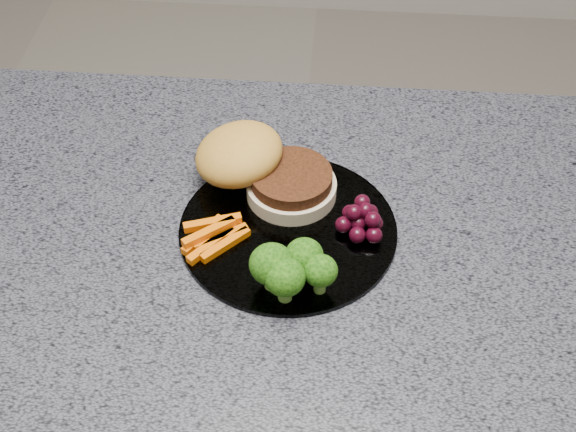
{
  "coord_description": "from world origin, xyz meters",
  "views": [
    {
      "loc": [
        0.11,
        -0.65,
        1.6
      ],
      "look_at": [
        0.05,
        0.0,
        0.93
      ],
      "focal_mm": 50.0,
      "sensor_mm": 36.0,
      "label": 1
    }
  ],
  "objects_px": {
    "island_cabinet": "(254,430)",
    "plate": "(288,229)",
    "burger": "(257,167)",
    "grape_bunch": "(362,219)"
  },
  "relations": [
    {
      "from": "island_cabinet",
      "to": "plate",
      "type": "height_order",
      "value": "plate"
    },
    {
      "from": "burger",
      "to": "grape_bunch",
      "type": "distance_m",
      "value": 0.15
    },
    {
      "from": "plate",
      "to": "island_cabinet",
      "type": "bearing_deg",
      "value": -177.02
    },
    {
      "from": "burger",
      "to": "grape_bunch",
      "type": "relative_size",
      "value": 3.17
    },
    {
      "from": "island_cabinet",
      "to": "burger",
      "type": "bearing_deg",
      "value": 82.36
    },
    {
      "from": "island_cabinet",
      "to": "burger",
      "type": "distance_m",
      "value": 0.51
    },
    {
      "from": "island_cabinet",
      "to": "grape_bunch",
      "type": "distance_m",
      "value": 0.51
    },
    {
      "from": "grape_bunch",
      "to": "plate",
      "type": "bearing_deg",
      "value": -175.84
    },
    {
      "from": "island_cabinet",
      "to": "plate",
      "type": "distance_m",
      "value": 0.48
    },
    {
      "from": "island_cabinet",
      "to": "burger",
      "type": "height_order",
      "value": "burger"
    }
  ]
}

